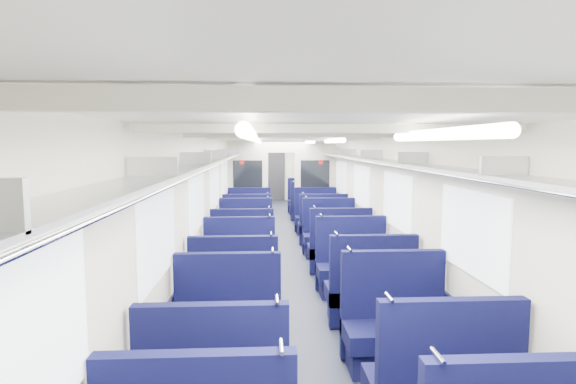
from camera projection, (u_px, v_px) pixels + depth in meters
floor at (287, 253)px, 9.33m from camera, size 2.80×18.00×0.01m
ceiling at (287, 137)px, 9.09m from camera, size 2.80×18.00×0.01m
wall_left at (217, 196)px, 9.14m from camera, size 0.02×18.00×2.35m
dado_left at (218, 237)px, 9.22m from camera, size 0.03×17.90×0.70m
wall_right at (356, 196)px, 9.29m from camera, size 0.02×18.00×2.35m
dado_right at (355, 236)px, 9.37m from camera, size 0.03×17.90×0.70m
wall_far at (275, 171)px, 18.15m from camera, size 2.80×0.02×2.35m
luggage_rack_left at (226, 156)px, 9.07m from camera, size 0.36×17.40×0.18m
luggage_rack_right at (347, 156)px, 9.20m from camera, size 0.36×17.40×0.18m
windows at (288, 186)px, 8.73m from camera, size 2.78×15.60×0.75m
ceiling_fittings at (288, 140)px, 8.84m from camera, size 2.70×16.06×0.11m
end_door at (275, 175)px, 18.11m from camera, size 0.75×0.06×2.00m
bulkhead at (281, 182)px, 11.99m from camera, size 2.80×0.10×2.35m
seat_6 at (227, 335)px, 4.45m from camera, size 1.05×0.58×1.17m
seat_7 at (396, 331)px, 4.55m from camera, size 1.05×0.58×1.17m
seat_8 at (235, 297)px, 5.57m from camera, size 1.05×0.58×1.17m
seat_9 at (370, 295)px, 5.64m from camera, size 1.05×0.58×1.17m
seat_10 at (239, 271)px, 6.70m from camera, size 1.05×0.58×1.17m
seat_11 at (352, 270)px, 6.78m from camera, size 1.05×0.58×1.17m
seat_12 at (243, 253)px, 7.84m from camera, size 1.05×0.58×1.17m
seat_13 at (339, 252)px, 7.93m from camera, size 1.05×0.58×1.17m
seat_14 at (246, 238)px, 9.09m from camera, size 1.05×0.58×1.17m
seat_15 at (329, 238)px, 9.11m from camera, size 1.05×0.58×1.17m
seat_16 at (247, 229)px, 10.11m from camera, size 1.05×0.58×1.17m
seat_17 at (323, 228)px, 10.15m from camera, size 1.05×0.58×1.17m
seat_18 at (249, 220)px, 11.29m from camera, size 1.05×0.58×1.17m
seat_19 at (316, 219)px, 11.41m from camera, size 1.05×0.58×1.17m
seat_20 at (251, 208)px, 13.43m from camera, size 1.05×0.58×1.17m
seat_21 at (308, 208)px, 13.39m from camera, size 1.05×0.58×1.17m
seat_22 at (252, 203)px, 14.56m from camera, size 1.05×0.58×1.17m
seat_23 at (304, 203)px, 14.62m from camera, size 1.05×0.58×1.17m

